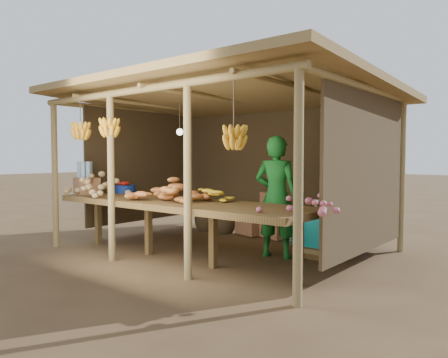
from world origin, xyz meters
The scene contains 13 objects.
ground centered at (0.00, 0.00, 0.00)m, with size 60.00×60.00×0.00m, color brown.
stall_structure centered at (-0.01, -0.12, 1.91)m, with size 4.70×3.50×2.43m.
counter centered at (0.00, -0.95, 0.74)m, with size 3.90×1.05×0.80m.
potato_heap centered at (-1.54, -1.20, 0.98)m, with size 0.96×0.58×0.36m, color tan, non-canonical shape.
sweet_potato_heap centered at (-0.04, -1.05, 0.98)m, with size 1.02×0.61×0.36m, color #C26E31, non-canonical shape.
onion_heap centered at (1.90, -1.12, 0.98)m, with size 0.76×0.46×0.35m, color #C96172, non-canonical shape.
banana_pile centered at (0.37, -0.70, 0.97)m, with size 0.53×0.32×0.34m, color yellow, non-canonical shape.
tomato_basin centered at (-1.61, -0.57, 0.87)m, with size 0.34×0.34×0.18m.
bottle_box centered at (-1.87, -1.10, 0.99)m, with size 0.48×0.42×0.51m.
vendor centered at (0.88, 0.05, 0.83)m, with size 0.61×0.40×1.67m, color #186C24.
tarp_crate centered at (1.36, 0.46, 0.33)m, with size 0.71×0.62×0.80m.
carton_stack centered at (0.00, 1.20, 0.34)m, with size 1.09×0.50×0.76m.
burlap_sacks centered at (-1.08, 1.05, 0.26)m, with size 0.86×0.45×0.61m.
Camera 1 is at (4.09, -5.01, 1.39)m, focal length 35.00 mm.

